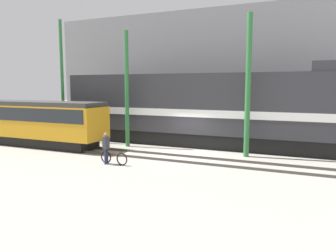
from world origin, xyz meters
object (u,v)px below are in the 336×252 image
(streetcar, at_px, (31,120))
(bicycle, at_px, (114,158))
(utility_pole_center, at_px, (127,90))
(freight_locomotive, at_px, (201,109))
(person, at_px, (106,145))
(utility_pole_right, at_px, (248,86))
(utility_pole_left, at_px, (62,81))

(streetcar, bearing_deg, bicycle, -16.49)
(utility_pole_center, bearing_deg, freight_locomotive, 27.20)
(freight_locomotive, distance_m, streetcar, 12.25)
(streetcar, bearing_deg, person, -18.00)
(streetcar, height_order, utility_pole_right, utility_pole_right)
(utility_pole_center, bearing_deg, bicycle, -67.10)
(person, bearing_deg, utility_pole_center, 108.34)
(bicycle, xyz_separation_m, utility_pole_right, (6.24, 4.96, 3.89))
(freight_locomotive, height_order, streetcar, freight_locomotive)
(bicycle, distance_m, utility_pole_left, 10.19)
(streetcar, bearing_deg, utility_pole_left, 69.52)
(person, distance_m, utility_pole_left, 9.66)
(streetcar, xyz_separation_m, utility_pole_left, (0.89, 2.38, 2.78))
(person, height_order, utility_pole_left, utility_pole_left)
(streetcar, xyz_separation_m, utility_pole_right, (14.95, 2.38, 2.42))
(freight_locomotive, relative_size, bicycle, 11.44)
(bicycle, distance_m, person, 0.83)
(bicycle, distance_m, utility_pole_right, 8.87)
(utility_pole_left, bearing_deg, person, -34.45)
(freight_locomotive, distance_m, utility_pole_left, 10.81)
(person, bearing_deg, bicycle, 15.97)
(utility_pole_right, bearing_deg, freight_locomotive, 147.18)
(freight_locomotive, xyz_separation_m, utility_pole_center, (-4.64, -2.38, 1.34))
(freight_locomotive, bearing_deg, utility_pole_center, -152.80)
(person, bearing_deg, utility_pole_right, 37.37)
(utility_pole_left, distance_m, utility_pole_right, 14.07)
(utility_pole_left, bearing_deg, utility_pole_right, 0.00)
(utility_pole_left, xyz_separation_m, utility_pole_center, (5.72, 0.00, -0.59))
(streetcar, distance_m, bicycle, 9.20)
(streetcar, xyz_separation_m, utility_pole_center, (6.61, 2.38, 2.19))
(bicycle, bearing_deg, freight_locomotive, 70.90)
(utility_pole_right, bearing_deg, streetcar, -170.94)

